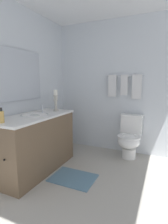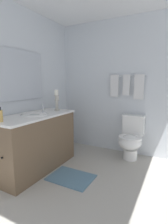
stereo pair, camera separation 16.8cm
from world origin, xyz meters
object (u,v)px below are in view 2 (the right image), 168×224
Objects in this scene: vanity_cabinet at (36,142)px; mirror at (19,75)px; towel_bar at (127,76)px; towel_near_vanity at (114,86)px; soap_bottle at (0,116)px; toilet at (131,138)px; sink_basin at (35,117)px; bath_mat at (71,177)px; towel_near_corner at (139,87)px; candle_holder_short at (57,100)px; candle_holder_tall at (57,102)px; towel_center at (126,85)px.

mirror is at bearing 179.99° from vanity_cabinet.
towel_bar is 0.29m from towel_near_vanity.
soap_bottle reaches higher than toilet.
towel_near_vanity is at bearing 56.95° from sink_basin.
towel_near_vanity reaches higher than bath_mat.
towel_near_corner reaches higher than soap_bottle.
candle_holder_short is 0.47× the size of toilet.
bath_mat is (0.62, -0.55, -0.97)m from candle_holder_tall.
candle_holder_tall is at bearing 62.79° from mirror.
toilet is 1.25× the size of bath_mat.
mirror reaches higher than candle_holder_tall.
towel_near_corner is at bearing 33.95° from candle_holder_short.
toilet is (1.20, 1.59, -0.55)m from soap_bottle.
mirror reaches higher than sink_basin.
towel_center is at bearing -90.00° from towel_bar.
towel_bar reaches higher than toilet.
mirror is 2.31× the size of towel_near_corner.
candle_holder_tall is at bearing -151.07° from towel_near_corner.
toilet is 1.87× the size of towel_near_vanity.
candle_holder_tall is 0.63× the size of towel_near_vanity.
candle_holder_tall is at bearing 89.37° from soap_bottle.
towel_center reaches higher than toilet.
candle_holder_short is at bearing -55.42° from candle_holder_tall.
towel_bar is (0.95, 0.81, 0.40)m from candle_holder_short.
towel_center is (0.00, -0.02, -0.16)m from towel_bar.
towel_center is (1.02, 0.69, 0.29)m from candle_holder_tall.
mirror is at bearing -140.96° from towel_near_corner.
toilet is 2.05× the size of towel_center.
towel_near_vanity is 0.67× the size of bath_mat.
sink_basin is 0.54× the size of toilet.
towel_center is 0.61× the size of bath_mat.
towel_center is (-0.17, 0.20, 0.91)m from toilet.
candle_holder_tall is at bearing 138.50° from bath_mat.
mirror is at bearing -131.23° from towel_near_vanity.
towel_center reaches higher than towel_bar.
candle_holder_short is (0.07, -0.10, 0.06)m from candle_holder_tall.
mirror is 1.80m from towel_center.
candle_holder_tall is at bearing 89.69° from vanity_cabinet.
towel_bar reaches higher than candle_holder_short.
vanity_cabinet is at bearing 89.06° from soap_bottle.
sink_basin is 1.81m from towel_near_corner.
vanity_cabinet is 3.33× the size of sink_basin.
towel_near_corner is at bearing -4.66° from towel_bar.
candle_holder_short is 1.25m from bath_mat.
toilet is at bearing 52.92° from soap_bottle.
vanity_cabinet reaches higher than bath_mat.
towel_near_corner is (0.44, 0.00, -0.01)m from towel_near_vanity.
sink_basin is 2.23× the size of soap_bottle.
towel_bar is at bearing 4.66° from towel_near_vanity.
towel_center is (1.03, 1.80, 0.35)m from soap_bottle.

